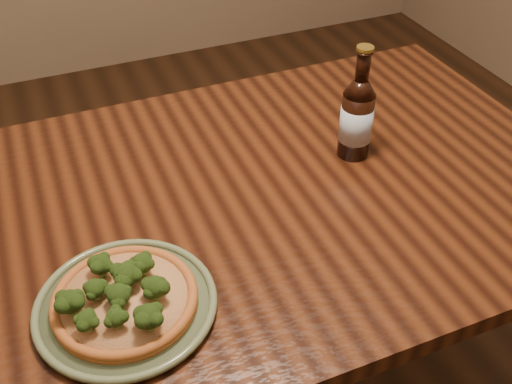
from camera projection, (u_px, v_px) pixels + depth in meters
name	position (u px, v px, depth m)	size (l,w,h in m)	color
table	(212.00, 237.00, 1.26)	(1.60, 0.90, 0.75)	#3F1D0D
plate	(126.00, 305.00, 0.99)	(0.30, 0.30, 0.02)	#5F6E4C
pizza	(123.00, 298.00, 0.97)	(0.24, 0.24, 0.07)	#AE6027
beer_bottle	(357.00, 117.00, 1.27)	(0.07, 0.07, 0.26)	black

